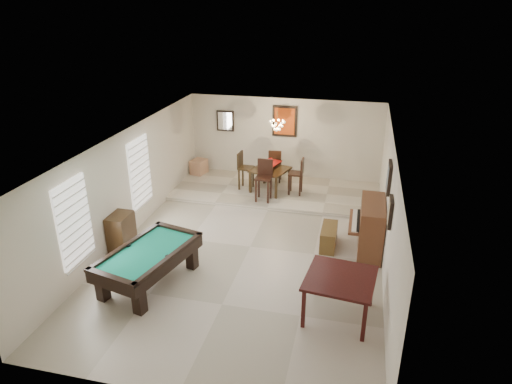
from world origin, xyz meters
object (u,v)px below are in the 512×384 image
at_px(dining_chair_east, 296,176).
at_px(chandelier, 277,122).
at_px(dining_chair_south, 263,181).
at_px(corner_bench, 199,167).
at_px(piano_bench, 329,237).
at_px(dining_table, 270,178).
at_px(upright_piano, 365,227).
at_px(flower_vase, 270,161).
at_px(pool_table, 149,267).
at_px(apothecary_chest, 122,234).
at_px(square_table, 339,297).
at_px(dining_chair_north, 275,165).
at_px(dining_chair_west, 246,171).

bearing_deg(dining_chair_east, chandelier, -99.31).
relative_size(dining_chair_south, dining_chair_east, 1.09).
xyz_separation_m(dining_chair_east, corner_bench, (-3.29, 0.92, -0.31)).
relative_size(piano_bench, dining_chair_east, 0.83).
bearing_deg(corner_bench, dining_table, -19.05).
relative_size(upright_piano, flower_vase, 6.73).
xyz_separation_m(pool_table, apothecary_chest, (-1.12, 0.96, 0.12)).
relative_size(pool_table, dining_table, 2.24).
bearing_deg(piano_bench, square_table, -81.27).
xyz_separation_m(square_table, dining_chair_east, (-1.58, 5.17, 0.24)).
height_order(square_table, corner_bench, square_table).
bearing_deg(dining_chair_east, dining_chair_north, -137.68).
xyz_separation_m(pool_table, corner_bench, (-1.05, 5.90, -0.01)).
xyz_separation_m(flower_vase, dining_chair_east, (0.76, -0.05, -0.37)).
xyz_separation_m(pool_table, dining_chair_east, (2.24, 4.98, 0.29)).
xyz_separation_m(flower_vase, corner_bench, (-2.53, 0.87, -0.68)).
bearing_deg(dining_chair_north, dining_chair_east, 127.92).
bearing_deg(corner_bench, dining_chair_west, -25.68).
xyz_separation_m(apothecary_chest, dining_chair_south, (2.55, 3.34, 0.22)).
distance_m(square_table, dining_chair_west, 6.07).
bearing_deg(dining_chair_east, piano_bench, 24.29).
distance_m(dining_chair_south, dining_chair_north, 1.51).
distance_m(square_table, dining_chair_east, 5.41).
bearing_deg(dining_table, dining_chair_west, 179.50).
bearing_deg(upright_piano, dining_chair_west, 142.24).
bearing_deg(piano_bench, apothecary_chest, -163.33).
bearing_deg(dining_chair_north, corner_bench, -6.31).
relative_size(square_table, dining_table, 1.24).
distance_m(pool_table, upright_piano, 4.84).
height_order(apothecary_chest, chandelier, chandelier).
distance_m(upright_piano, chandelier, 4.08).
bearing_deg(flower_vase, apothecary_chest, -122.54).
xyz_separation_m(apothecary_chest, corner_bench, (0.07, 4.94, -0.13)).
height_order(dining_chair_west, dining_chair_east, dining_chair_west).
relative_size(flower_vase, corner_bench, 0.42).
relative_size(piano_bench, corner_bench, 1.75).
xyz_separation_m(piano_bench, dining_chair_south, (-1.99, 1.98, 0.45)).
distance_m(pool_table, corner_bench, 5.99).
height_order(square_table, dining_chair_north, dining_chair_north).
distance_m(flower_vase, dining_chair_west, 0.81).
xyz_separation_m(square_table, dining_chair_south, (-2.38, 4.49, 0.29)).
bearing_deg(dining_chair_south, apothecary_chest, -126.11).
relative_size(dining_chair_south, dining_chair_west, 1.04).
distance_m(apothecary_chest, flower_vase, 4.86).
bearing_deg(upright_piano, piano_bench, -178.41).
bearing_deg(dining_chair_west, pool_table, 176.11).
distance_m(flower_vase, chandelier, 1.18).
relative_size(upright_piano, piano_bench, 1.61).
distance_m(dining_table, dining_chair_west, 0.74).
bearing_deg(dining_table, corner_bench, 160.95).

